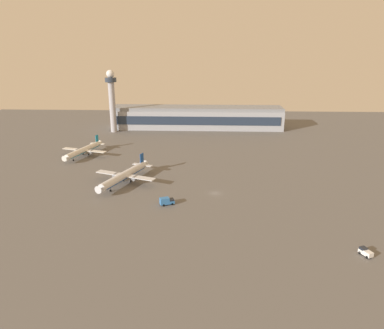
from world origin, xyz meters
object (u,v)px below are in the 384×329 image
Objects in this scene: airplane_terminal_side at (125,175)px; airplane_mid_apron at (84,150)px; cargo_loader at (366,252)px; catering_truck at (167,201)px; control_tower at (112,97)px.

airplane_mid_apron is at bearing -31.32° from airplane_terminal_side.
catering_truck is at bearing 126.97° from cargo_loader.
airplane_terminal_side is 6.07× the size of catering_truck.
airplane_terminal_side is at bearing 121.34° from cargo_loader.
control_tower is 1.28× the size of airplane_mid_apron.
cargo_loader is 71.95m from catering_truck.
airplane_terminal_side is (30.72, -103.75, -21.57)m from control_tower.
cargo_loader is (85.11, -57.11, -2.56)m from airplane_terminal_side.
airplane_terminal_side reaches higher than catering_truck.
catering_truck is at bearing 154.07° from airplane_terminal_side.
catering_truck is (54.44, -65.11, -1.84)m from airplane_mid_apron.
airplane_mid_apron reaches higher than cargo_loader.
control_tower is 139.28m from catering_truck.
control_tower reaches higher than airplane_mid_apron.
airplane_terminal_side is 8.11× the size of cargo_loader.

